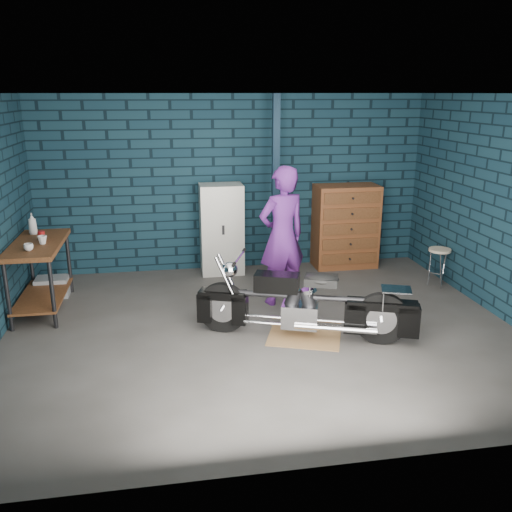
{
  "coord_description": "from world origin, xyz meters",
  "views": [
    {
      "loc": [
        -1.07,
        -5.82,
        2.71
      ],
      "look_at": [
        -0.02,
        0.3,
        0.83
      ],
      "focal_mm": 38.0,
      "sensor_mm": 36.0,
      "label": 1
    }
  ],
  "objects": [
    {
      "name": "shop_stool",
      "position": [
        2.78,
        1.07,
        0.28
      ],
      "size": [
        0.4,
        0.4,
        0.57
      ],
      "primitive_type": null,
      "rotation": [
        0.0,
        0.0,
        0.36
      ],
      "color": "#BFAC90",
      "rests_on": "ground"
    },
    {
      "name": "cup_a",
      "position": [
        -2.69,
        0.71,
        0.95
      ],
      "size": [
        0.11,
        0.11,
        0.09
      ],
      "primitive_type": "imported",
      "rotation": [
        0.0,
        0.0,
        0.01
      ],
      "color": "#BFAC90",
      "rests_on": "workbench"
    },
    {
      "name": "cup_b",
      "position": [
        -2.59,
        1.0,
        0.96
      ],
      "size": [
        0.13,
        0.13,
        0.11
      ],
      "primitive_type": "imported",
      "rotation": [
        0.0,
        0.0,
        -0.15
      ],
      "color": "#BFAC90",
      "rests_on": "workbench"
    },
    {
      "name": "storage_bin",
      "position": [
        -2.66,
        1.59,
        0.13
      ],
      "size": [
        0.43,
        0.31,
        0.27
      ],
      "primitive_type": "cube",
      "color": "gray",
      "rests_on": "ground"
    },
    {
      "name": "ground",
      "position": [
        0.0,
        0.0,
        0.0
      ],
      "size": [
        6.0,
        6.0,
        0.0
      ],
      "primitive_type": "plane",
      "color": "#484644",
      "rests_on": "ground"
    },
    {
      "name": "workbench",
      "position": [
        -2.68,
        1.09,
        0.46
      ],
      "size": [
        0.6,
        1.4,
        0.91
      ],
      "primitive_type": "cube",
      "color": "brown",
      "rests_on": "ground"
    },
    {
      "name": "mug_red",
      "position": [
        -2.64,
        1.19,
        0.97
      ],
      "size": [
        0.1,
        0.1,
        0.12
      ],
      "primitive_type": "cylinder",
      "rotation": [
        0.0,
        0.0,
        0.16
      ],
      "color": "maroon",
      "rests_on": "workbench"
    },
    {
      "name": "locker",
      "position": [
        -0.23,
        2.23,
        0.69
      ],
      "size": [
        0.65,
        0.46,
        1.39
      ],
      "primitive_type": "cube",
      "color": "silver",
      "rests_on": "ground"
    },
    {
      "name": "room_walls",
      "position": [
        0.0,
        0.55,
        1.9
      ],
      "size": [
        6.02,
        5.01,
        2.71
      ],
      "color": "#102936",
      "rests_on": "ground"
    },
    {
      "name": "support_post",
      "position": [
        0.55,
        1.95,
        1.35
      ],
      "size": [
        0.1,
        0.1,
        2.7
      ],
      "primitive_type": "cube",
      "color": "#102435",
      "rests_on": "ground"
    },
    {
      "name": "tool_chest",
      "position": [
        1.76,
        2.23,
        0.66
      ],
      "size": [
        0.99,
        0.55,
        1.32
      ],
      "primitive_type": "cube",
      "color": "brown",
      "rests_on": "ground"
    },
    {
      "name": "person",
      "position": [
        0.41,
        0.84,
        0.92
      ],
      "size": [
        0.77,
        0.63,
        1.83
      ],
      "primitive_type": "imported",
      "rotation": [
        0.0,
        0.0,
        3.46
      ],
      "color": "#561F74",
      "rests_on": "ground"
    },
    {
      "name": "drip_mat",
      "position": [
        0.44,
        -0.28,
        0.0
      ],
      "size": [
        0.98,
        0.86,
        0.01
      ],
      "primitive_type": "cube",
      "rotation": [
        0.0,
        0.0,
        -0.35
      ],
      "color": "brown",
      "rests_on": "ground"
    },
    {
      "name": "bottle",
      "position": [
        -2.81,
        1.53,
        1.05
      ],
      "size": [
        0.13,
        0.13,
        0.29
      ],
      "primitive_type": "imported",
      "rotation": [
        0.0,
        0.0,
        0.21
      ],
      "color": "gray",
      "rests_on": "workbench"
    },
    {
      "name": "motorcycle",
      "position": [
        0.44,
        -0.28,
        0.47
      ],
      "size": [
        2.21,
        1.28,
        0.94
      ],
      "primitive_type": null,
      "rotation": [
        0.0,
        0.0,
        -0.35
      ],
      "color": "black",
      "rests_on": "ground"
    }
  ]
}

